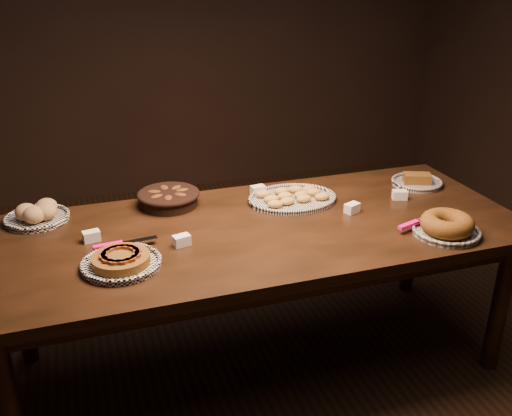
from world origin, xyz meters
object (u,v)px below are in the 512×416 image
object	(u,v)px
bundt_cake_plate	(446,226)
madeleine_platter	(292,198)
buffet_table	(258,241)
apple_tart_plate	(121,261)

from	to	relation	value
bundt_cake_plate	madeleine_platter	bearing A→B (deg)	146.70
buffet_table	apple_tart_plate	bearing A→B (deg)	-164.53
buffet_table	bundt_cake_plate	bearing A→B (deg)	-23.62
madeleine_platter	buffet_table	bearing A→B (deg)	-151.26
buffet_table	bundt_cake_plate	size ratio (longest dim) A/B	6.97
apple_tart_plate	bundt_cake_plate	xyz separation A→B (m)	(1.37, -0.16, 0.02)
buffet_table	apple_tart_plate	distance (m)	0.65
madeleine_platter	bundt_cake_plate	world-z (taller)	bundt_cake_plate
apple_tart_plate	bundt_cake_plate	distance (m)	1.38
buffet_table	madeleine_platter	bearing A→B (deg)	41.78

